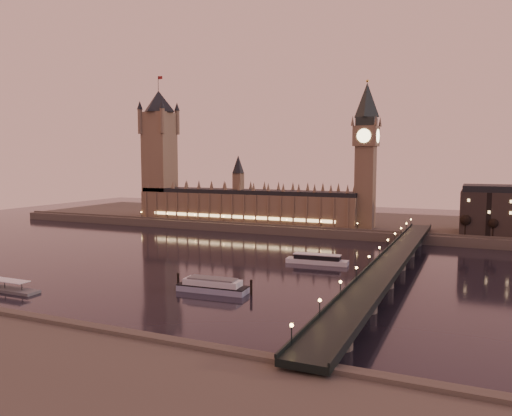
{
  "coord_description": "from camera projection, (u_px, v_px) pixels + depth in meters",
  "views": [
    {
      "loc": [
        126.51,
        -232.85,
        54.44
      ],
      "look_at": [
        7.51,
        35.0,
        26.1
      ],
      "focal_mm": 35.0,
      "sensor_mm": 36.0,
      "label": 1
    }
  ],
  "objects": [
    {
      "name": "westminster_bridge",
      "position": [
        391.0,
        266.0,
        230.61
      ],
      "size": [
        13.2,
        260.0,
        15.3
      ],
      "color": "black",
      "rests_on": "ground"
    },
    {
      "name": "cruise_boat_a",
      "position": [
        317.0,
        259.0,
        261.81
      ],
      "size": [
        33.0,
        9.29,
        5.21
      ],
      "rotation": [
        0.0,
        0.0,
        0.07
      ],
      "color": "silver",
      "rests_on": "ground"
    },
    {
      "name": "bare_tree_0",
      "position": [
        469.0,
        222.0,
        316.3
      ],
      "size": [
        6.18,
        6.18,
        12.56
      ],
      "color": "black",
      "rests_on": "ground"
    },
    {
      "name": "victoria_tower",
      "position": [
        159.0,
        146.0,
        420.4
      ],
      "size": [
        31.68,
        31.68,
        118.0
      ],
      "color": "brown",
      "rests_on": "ground"
    },
    {
      "name": "big_ben",
      "position": [
        366.0,
        146.0,
        350.25
      ],
      "size": [
        17.68,
        17.68,
        104.0
      ],
      "color": "brown",
      "rests_on": "ground"
    },
    {
      "name": "palace_of_westminster",
      "position": [
        245.0,
        202.0,
        392.35
      ],
      "size": [
        180.0,
        26.62,
        52.0
      ],
      "color": "brown",
      "rests_on": "ground"
    },
    {
      "name": "moored_barge",
      "position": [
        213.0,
        286.0,
        205.92
      ],
      "size": [
        34.45,
        10.03,
        6.32
      ],
      "rotation": [
        0.0,
        0.0,
        0.06
      ],
      "color": "#8D98B4",
      "rests_on": "ground"
    },
    {
      "name": "bare_tree_1",
      "position": [
        496.0,
        223.0,
        309.95
      ],
      "size": [
        6.18,
        6.18,
        12.56
      ],
      "color": "black",
      "rests_on": "ground"
    },
    {
      "name": "ground",
      "position": [
        217.0,
        261.0,
        268.17
      ],
      "size": [
        700.0,
        700.0,
        0.0
      ],
      "primitive_type": "plane",
      "color": "black",
      "rests_on": "ground"
    },
    {
      "name": "far_embankment",
      "position": [
        346.0,
        223.0,
        405.84
      ],
      "size": [
        560.0,
        130.0,
        6.0
      ],
      "primitive_type": "cube",
      "color": "#423D35",
      "rests_on": "ground"
    }
  ]
}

